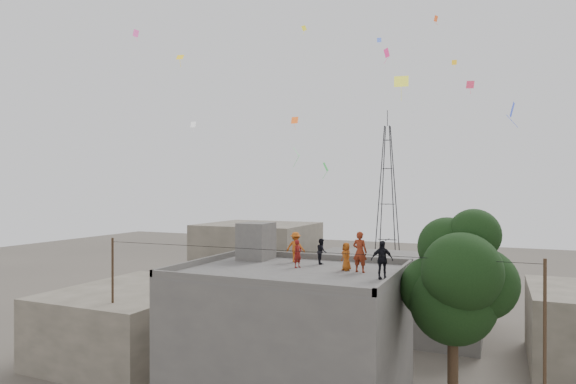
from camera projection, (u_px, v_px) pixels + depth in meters
name	position (u px, v px, depth m)	size (l,w,h in m)	color
main_building	(291.00, 335.00, 22.62)	(10.00, 8.00, 6.10)	#53514D
parapet	(291.00, 267.00, 22.61)	(10.00, 8.00, 0.30)	#53514D
stair_head_box	(256.00, 241.00, 26.27)	(1.60, 1.80, 2.00)	#53514D
neighbor_west	(136.00, 321.00, 28.89)	(8.00, 10.00, 4.00)	#595246
neighbor_north	(393.00, 292.00, 34.63)	(12.00, 9.00, 5.00)	#53514D
neighbor_northwest	(258.00, 264.00, 41.29)	(9.00, 8.00, 7.00)	#595246
tree	(457.00, 280.00, 20.19)	(4.90, 4.60, 9.10)	black
utility_line	(290.00, 327.00, 21.27)	(20.12, 0.62, 7.40)	black
transmission_tower	(387.00, 196.00, 60.82)	(2.97, 2.97, 20.01)	black
person_red_adult	(360.00, 252.00, 22.12)	(0.69, 0.45, 1.89)	maroon
person_orange_child	(346.00, 256.00, 22.64)	(0.64, 0.42, 1.32)	#984511
person_dark_child	(322.00, 251.00, 24.62)	(0.63, 0.49, 1.31)	black
person_dark_adult	(382.00, 260.00, 20.46)	(0.96, 0.40, 1.64)	black
person_orange_adult	(296.00, 247.00, 25.30)	(1.02, 0.59, 1.58)	#BF5515
person_red_child	(298.00, 254.00, 23.47)	(0.50, 0.33, 1.36)	maroon
kites	(347.00, 86.00, 27.04)	(21.22, 18.89, 11.09)	orange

